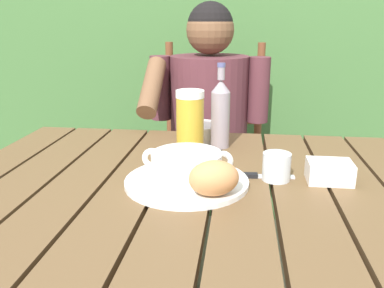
{
  "coord_description": "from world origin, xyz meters",
  "views": [
    {
      "loc": [
        0.12,
        -0.91,
        1.13
      ],
      "look_at": [
        0.0,
        0.08,
        0.82
      ],
      "focal_mm": 37.75,
      "sensor_mm": 36.0,
      "label": 1
    }
  ],
  "objects_px": {
    "beer_bottle": "(220,113)",
    "butter_tub": "(329,172)",
    "water_glass_small": "(276,167)",
    "bread_roll": "(214,178)",
    "table_knife": "(257,176)",
    "soup_bowl": "(187,165)",
    "person_eating": "(207,127)",
    "beer_glass": "(190,122)",
    "diner_bowl": "(200,132)",
    "chair_near_diner": "(211,158)",
    "serving_plate": "(187,181)"
  },
  "relations": [
    {
      "from": "beer_glass",
      "to": "diner_bowl",
      "type": "relative_size",
      "value": 1.32
    },
    {
      "from": "bread_roll",
      "to": "beer_glass",
      "type": "relative_size",
      "value": 0.73
    },
    {
      "from": "beer_bottle",
      "to": "diner_bowl",
      "type": "distance_m",
      "value": 0.13
    },
    {
      "from": "butter_tub",
      "to": "table_knife",
      "type": "relative_size",
      "value": 0.68
    },
    {
      "from": "chair_near_diner",
      "to": "diner_bowl",
      "type": "bearing_deg",
      "value": -90.0
    },
    {
      "from": "serving_plate",
      "to": "table_knife",
      "type": "xyz_separation_m",
      "value": [
        0.17,
        0.06,
        -0.0
      ]
    },
    {
      "from": "table_knife",
      "to": "butter_tub",
      "type": "bearing_deg",
      "value": -1.97
    },
    {
      "from": "person_eating",
      "to": "diner_bowl",
      "type": "distance_m",
      "value": 0.35
    },
    {
      "from": "soup_bowl",
      "to": "beer_glass",
      "type": "bearing_deg",
      "value": 95.59
    },
    {
      "from": "water_glass_small",
      "to": "table_knife",
      "type": "height_order",
      "value": "water_glass_small"
    },
    {
      "from": "water_glass_small",
      "to": "chair_near_diner",
      "type": "bearing_deg",
      "value": 104.59
    },
    {
      "from": "beer_bottle",
      "to": "soup_bowl",
      "type": "bearing_deg",
      "value": -101.25
    },
    {
      "from": "bread_roll",
      "to": "diner_bowl",
      "type": "relative_size",
      "value": 0.96
    },
    {
      "from": "bread_roll",
      "to": "table_knife",
      "type": "bearing_deg",
      "value": 55.76
    },
    {
      "from": "bread_roll",
      "to": "beer_bottle",
      "type": "relative_size",
      "value": 0.52
    },
    {
      "from": "soup_bowl",
      "to": "table_knife",
      "type": "height_order",
      "value": "soup_bowl"
    },
    {
      "from": "beer_glass",
      "to": "butter_tub",
      "type": "relative_size",
      "value": 1.76
    },
    {
      "from": "person_eating",
      "to": "water_glass_small",
      "type": "relative_size",
      "value": 17.34
    },
    {
      "from": "chair_near_diner",
      "to": "butter_tub",
      "type": "height_order",
      "value": "chair_near_diner"
    },
    {
      "from": "beer_bottle",
      "to": "table_knife",
      "type": "bearing_deg",
      "value": -66.4
    },
    {
      "from": "person_eating",
      "to": "beer_glass",
      "type": "height_order",
      "value": "person_eating"
    },
    {
      "from": "chair_near_diner",
      "to": "diner_bowl",
      "type": "relative_size",
      "value": 7.27
    },
    {
      "from": "chair_near_diner",
      "to": "water_glass_small",
      "type": "height_order",
      "value": "chair_near_diner"
    },
    {
      "from": "beer_bottle",
      "to": "diner_bowl",
      "type": "relative_size",
      "value": 1.83
    },
    {
      "from": "soup_bowl",
      "to": "serving_plate",
      "type": "bearing_deg",
      "value": 180.0
    },
    {
      "from": "table_knife",
      "to": "soup_bowl",
      "type": "bearing_deg",
      "value": -159.43
    },
    {
      "from": "water_glass_small",
      "to": "bread_roll",
      "type": "bearing_deg",
      "value": -137.11
    },
    {
      "from": "serving_plate",
      "to": "butter_tub",
      "type": "xyz_separation_m",
      "value": [
        0.34,
        0.06,
        0.02
      ]
    },
    {
      "from": "person_eating",
      "to": "bread_roll",
      "type": "height_order",
      "value": "person_eating"
    },
    {
      "from": "soup_bowl",
      "to": "beer_bottle",
      "type": "relative_size",
      "value": 0.85
    },
    {
      "from": "chair_near_diner",
      "to": "butter_tub",
      "type": "xyz_separation_m",
      "value": [
        0.35,
        -0.85,
        0.28
      ]
    },
    {
      "from": "person_eating",
      "to": "beer_glass",
      "type": "bearing_deg",
      "value": -91.45
    },
    {
      "from": "soup_bowl",
      "to": "bread_roll",
      "type": "relative_size",
      "value": 1.62
    },
    {
      "from": "person_eating",
      "to": "beer_bottle",
      "type": "bearing_deg",
      "value": -79.79
    },
    {
      "from": "beer_bottle",
      "to": "table_knife",
      "type": "xyz_separation_m",
      "value": [
        0.11,
        -0.24,
        -0.1
      ]
    },
    {
      "from": "beer_bottle",
      "to": "water_glass_small",
      "type": "bearing_deg",
      "value": -58.85
    },
    {
      "from": "chair_near_diner",
      "to": "soup_bowl",
      "type": "height_order",
      "value": "chair_near_diner"
    },
    {
      "from": "serving_plate",
      "to": "beer_glass",
      "type": "distance_m",
      "value": 0.26
    },
    {
      "from": "table_knife",
      "to": "diner_bowl",
      "type": "xyz_separation_m",
      "value": [
        -0.18,
        0.31,
        0.02
      ]
    },
    {
      "from": "serving_plate",
      "to": "beer_bottle",
      "type": "distance_m",
      "value": 0.33
    },
    {
      "from": "bread_roll",
      "to": "soup_bowl",
      "type": "bearing_deg",
      "value": 130.6
    },
    {
      "from": "person_eating",
      "to": "beer_glass",
      "type": "xyz_separation_m",
      "value": [
        -0.01,
        -0.47,
        0.14
      ]
    },
    {
      "from": "bread_roll",
      "to": "butter_tub",
      "type": "height_order",
      "value": "bread_roll"
    },
    {
      "from": "soup_bowl",
      "to": "table_knife",
      "type": "relative_size",
      "value": 1.4
    },
    {
      "from": "person_eating",
      "to": "soup_bowl",
      "type": "bearing_deg",
      "value": -89.07
    },
    {
      "from": "person_eating",
      "to": "soup_bowl",
      "type": "height_order",
      "value": "person_eating"
    },
    {
      "from": "butter_tub",
      "to": "water_glass_small",
      "type": "bearing_deg",
      "value": -178.39
    },
    {
      "from": "person_eating",
      "to": "beer_bottle",
      "type": "xyz_separation_m",
      "value": [
        0.07,
        -0.4,
        0.15
      ]
    },
    {
      "from": "soup_bowl",
      "to": "water_glass_small",
      "type": "distance_m",
      "value": 0.22
    },
    {
      "from": "beer_bottle",
      "to": "butter_tub",
      "type": "bearing_deg",
      "value": -41.66
    }
  ]
}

